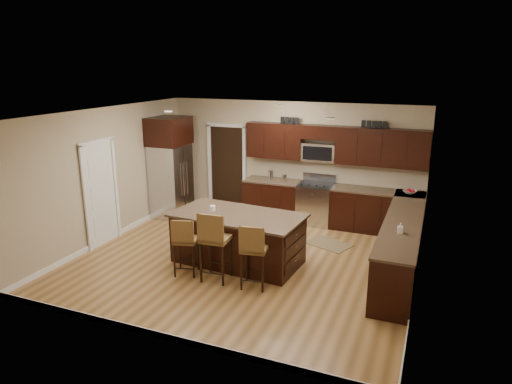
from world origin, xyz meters
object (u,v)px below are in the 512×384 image
at_px(range, 315,203).
at_px(stool_left, 185,240).
at_px(island, 238,240).
at_px(refrigerator, 170,166).
at_px(stool_mid, 214,239).
at_px(stool_right, 253,249).

height_order(range, stool_left, range).
xyz_separation_m(range, island, (-0.76, -2.57, -0.04)).
relative_size(range, refrigerator, 0.47).
distance_m(stool_mid, stool_right, 0.70).
distance_m(range, island, 2.68).
distance_m(stool_right, refrigerator, 4.19).
height_order(range, stool_right, range).
distance_m(stool_left, refrigerator, 3.34).
bearing_deg(range, island, -106.48).
xyz_separation_m(stool_mid, refrigerator, (-2.49, 2.67, 0.46)).
bearing_deg(range, refrigerator, -167.19).
xyz_separation_m(range, refrigerator, (-3.30, -0.75, 0.74)).
xyz_separation_m(range, stool_left, (-1.37, -3.41, 0.17)).
relative_size(range, island, 0.46).
height_order(stool_mid, stool_right, stool_mid).
bearing_deg(range, stool_mid, -103.27).
bearing_deg(stool_mid, stool_left, 174.53).
height_order(stool_left, refrigerator, refrigerator).
xyz_separation_m(island, refrigerator, (-2.54, 1.82, 0.78)).
relative_size(island, refrigerator, 1.03).
bearing_deg(stool_right, range, 79.60).
relative_size(stool_mid, stool_right, 1.11).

